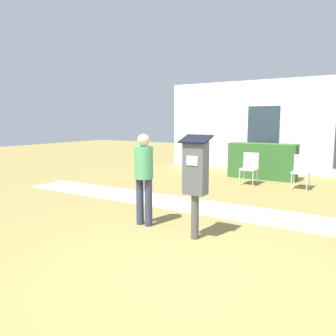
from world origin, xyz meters
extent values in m
plane|color=olive|center=(0.00, 0.00, 0.00)|extent=(40.00, 40.00, 0.00)
cube|color=#B7B2A8|center=(0.00, 2.84, 0.01)|extent=(12.00, 1.10, 0.02)
cube|color=white|center=(0.00, 8.42, 1.60)|extent=(10.00, 0.24, 3.20)
cube|color=#2D3D4C|center=(-1.40, 8.29, 1.30)|extent=(1.10, 0.02, 2.00)
cylinder|color=#4C4C4C|center=(-0.42, 1.12, 0.35)|extent=(0.12, 0.12, 0.70)
cube|color=#4C5156|center=(-0.42, 1.12, 1.10)|extent=(0.34, 0.22, 0.80)
cube|color=silver|center=(-0.42, 1.00, 1.22)|extent=(0.18, 0.01, 0.14)
cube|color=black|center=(-0.42, 1.12, 1.53)|extent=(0.44, 0.31, 0.12)
cylinder|color=#333851|center=(-1.56, 1.26, 0.41)|extent=(0.13, 0.13, 0.82)
cylinder|color=#333851|center=(-1.38, 1.26, 0.41)|extent=(0.13, 0.13, 0.82)
cylinder|color=#4C9E66|center=(-1.47, 1.26, 1.09)|extent=(0.32, 0.32, 0.55)
sphere|color=#D8AD8C|center=(-1.47, 1.26, 1.48)|extent=(0.21, 0.21, 0.21)
cylinder|color=silver|center=(-1.26, 5.57, 0.21)|extent=(0.03, 0.03, 0.42)
cylinder|color=silver|center=(-0.88, 5.57, 0.21)|extent=(0.03, 0.03, 0.42)
cylinder|color=silver|center=(-1.26, 5.95, 0.21)|extent=(0.03, 0.03, 0.42)
cylinder|color=silver|center=(-0.88, 5.95, 0.21)|extent=(0.03, 0.03, 0.42)
cube|color=silver|center=(-1.07, 5.76, 0.44)|extent=(0.44, 0.44, 0.04)
cube|color=silver|center=(-1.07, 5.96, 0.68)|extent=(0.44, 0.04, 0.44)
cylinder|color=silver|center=(0.11, 5.69, 0.21)|extent=(0.03, 0.03, 0.42)
cylinder|color=silver|center=(0.49, 5.69, 0.21)|extent=(0.03, 0.03, 0.42)
cylinder|color=silver|center=(0.11, 6.07, 0.21)|extent=(0.03, 0.03, 0.42)
cylinder|color=silver|center=(0.49, 6.07, 0.21)|extent=(0.03, 0.03, 0.42)
cube|color=silver|center=(0.30, 5.88, 0.44)|extent=(0.44, 0.44, 0.04)
cube|color=silver|center=(0.30, 6.09, 0.68)|extent=(0.44, 0.04, 0.44)
cube|color=#33662D|center=(-1.03, 6.96, 0.55)|extent=(2.05, 0.60, 1.10)
camera|label=1|loc=(1.76, -3.22, 1.80)|focal=35.00mm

